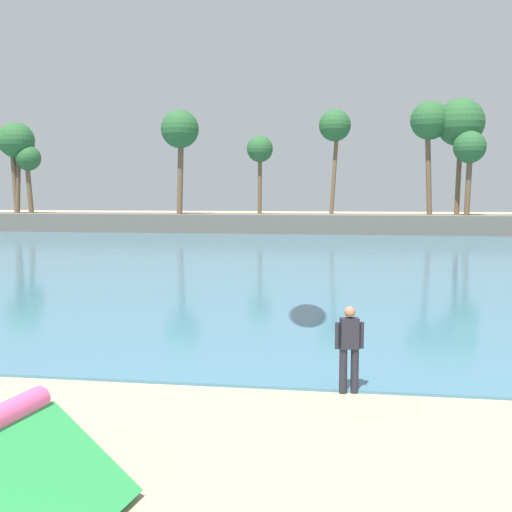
% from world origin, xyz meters
% --- Properties ---
extents(sea, '(220.00, 87.92, 0.06)m').
position_xyz_m(sea, '(0.00, 53.66, 0.03)').
color(sea, teal).
rests_on(sea, ground).
extents(palm_headland, '(80.04, 6.20, 13.46)m').
position_xyz_m(palm_headland, '(2.79, 57.53, 4.27)').
color(palm_headland, '#605B54').
rests_on(palm_headland, ground).
extents(person_at_waterline, '(0.54, 0.27, 1.67)m').
position_xyz_m(person_at_waterline, '(1.69, 9.71, 0.89)').
color(person_at_waterline, '#23232D').
rests_on(person_at_waterline, ground).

